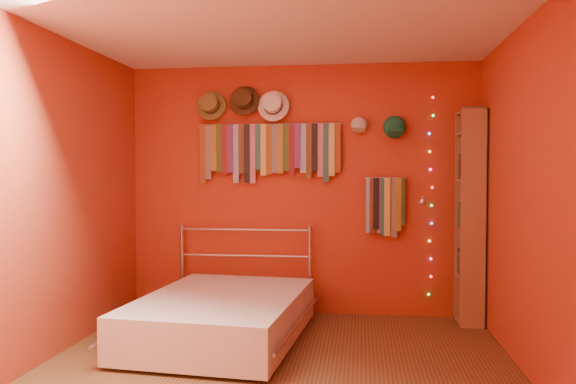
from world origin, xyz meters
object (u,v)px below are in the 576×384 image
at_px(reading_lamp, 422,202).
at_px(bookshelf, 475,216).
at_px(bed, 222,316).
at_px(tie_rack, 268,149).

distance_m(reading_lamp, bookshelf, 0.50).
bearing_deg(bed, tie_rack, 81.24).
xyz_separation_m(tie_rack, bed, (-0.24, -0.97, -1.45)).
relative_size(reading_lamp, bed, 0.16).
relative_size(tie_rack, bed, 0.76).
distance_m(reading_lamp, bed, 2.13).
relative_size(tie_rack, bookshelf, 0.72).
relative_size(tie_rack, reading_lamp, 4.67).
distance_m(tie_rack, reading_lamp, 1.59).
distance_m(bookshelf, bed, 2.50).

